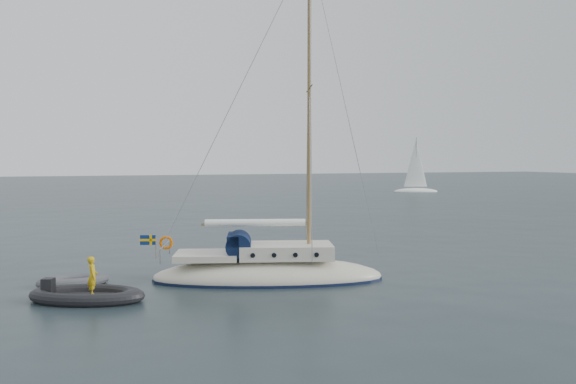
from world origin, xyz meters
name	(u,v)px	position (x,y,z in m)	size (l,w,h in m)	color
ground	(326,263)	(0.00, 0.00, 0.00)	(300.00, 300.00, 0.00)	black
sailboat	(268,255)	(-3.90, -2.92, 1.09)	(10.10, 3.02, 14.38)	beige
dinghy	(73,281)	(-11.58, -1.15, 0.17)	(2.78, 1.25, 0.40)	#505056
rib	(86,294)	(-11.06, -3.97, 0.26)	(4.21, 1.91, 1.65)	black
distant_yacht_b	(416,167)	(35.99, 48.72, 3.77)	(6.66, 3.55, 8.82)	white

